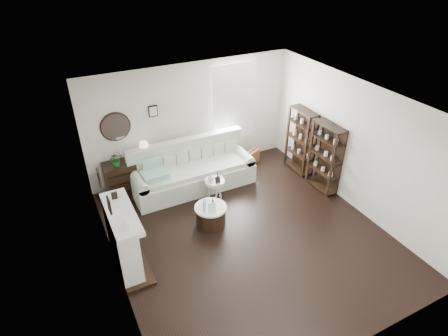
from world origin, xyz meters
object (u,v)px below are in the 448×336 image
drum_table (211,216)px  pedestal_table (215,182)px  sofa (192,172)px  dresser (132,176)px

drum_table → pedestal_table: size_ratio=1.21×
sofa → dresser: bearing=163.5°
sofa → drum_table: sofa is taller
sofa → pedestal_table: size_ratio=5.23×
dresser → pedestal_table: bearing=-37.9°
drum_table → pedestal_table: pedestal_table is taller
drum_table → pedestal_table: (0.42, 0.70, 0.26)m
sofa → drum_table: size_ratio=4.33×
sofa → drum_table: 1.51m
dresser → sofa: bearing=-16.5°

